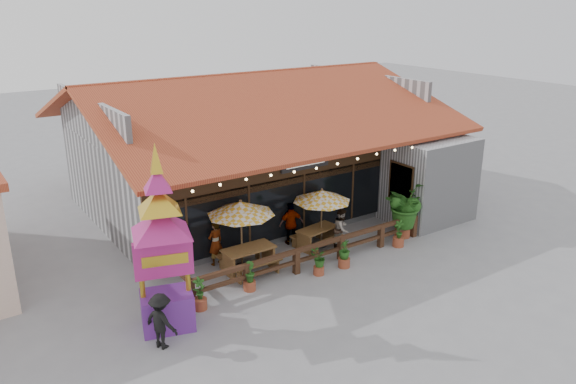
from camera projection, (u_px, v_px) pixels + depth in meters
ground at (342, 251)px, 21.44m from camera, size 100.00×100.00×0.00m
restaurant_building at (257, 157)px, 26.04m from camera, size 15.50×14.73×6.09m
patio_railing at (298, 253)px, 19.83m from camera, size 10.00×2.60×0.92m
umbrella_left at (241, 208)px, 19.49m from camera, size 2.62×2.62×2.57m
umbrella_right at (322, 196)px, 21.23m from camera, size 2.92×2.92×2.38m
picnic_table_left at (249, 255)px, 19.72m from camera, size 1.84×1.59×0.89m
picnic_table_right at (317, 234)px, 21.66m from camera, size 1.84×1.66×0.79m
thai_sign_tower at (161, 227)px, 15.47m from camera, size 2.73×2.73×5.97m
tropical_plant at (404, 206)px, 22.36m from camera, size 2.20×2.14×2.32m
diner_a at (215, 243)px, 20.12m from camera, size 0.69×0.53×1.70m
diner_b at (342, 229)px, 21.42m from camera, size 1.01×0.95×1.64m
diner_c at (291, 224)px, 21.85m from camera, size 1.06×0.61×1.70m
pedestrian at (161, 321)px, 15.27m from camera, size 0.99×1.20×1.62m
planter_a at (200, 296)px, 17.29m from camera, size 0.44×0.44×1.08m
planter_b at (249, 278)px, 18.43m from camera, size 0.41×0.41×1.01m
planter_c at (319, 261)px, 19.46m from camera, size 0.67×0.62×0.93m
planter_d at (344, 254)px, 20.02m from camera, size 0.52×0.52×1.04m
planter_e at (399, 235)px, 21.76m from camera, size 0.44×0.44×1.08m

